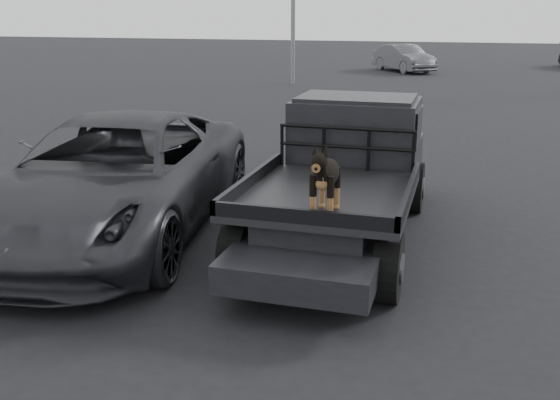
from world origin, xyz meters
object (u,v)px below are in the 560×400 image
(distant_car_a, at_px, (404,58))
(flatbed_ute, at_px, (341,206))
(dog, at_px, (326,179))
(parked_suv, at_px, (115,177))

(distant_car_a, bearing_deg, flatbed_ute, -122.67)
(flatbed_ute, distance_m, dog, 1.92)
(dog, bearing_deg, flatbed_ute, 94.90)
(parked_suv, bearing_deg, dog, -27.92)
(flatbed_ute, xyz_separation_m, distant_car_a, (-1.63, 24.83, 0.21))
(parked_suv, xyz_separation_m, distant_car_a, (1.38, 25.41, -0.12))
(parked_suv, relative_size, distant_car_a, 1.40)
(dog, distance_m, parked_suv, 3.40)
(flatbed_ute, bearing_deg, distant_car_a, 93.76)
(flatbed_ute, height_order, distant_car_a, distant_car_a)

